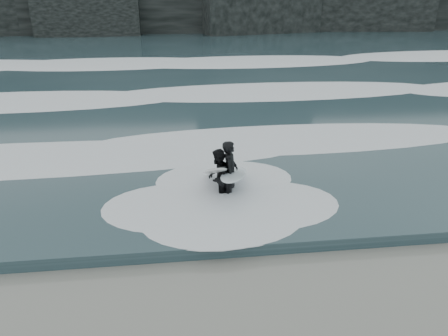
{
  "coord_description": "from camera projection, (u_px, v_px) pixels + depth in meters",
  "views": [
    {
      "loc": [
        -0.11,
        -4.75,
        5.55
      ],
      "look_at": [
        1.12,
        5.59,
        1.0
      ],
      "focal_mm": 35.0,
      "sensor_mm": 36.0,
      "label": 1
    }
  ],
  "objects": [
    {
      "name": "surfer_left",
      "position": [
        226.0,
        172.0,
        11.45
      ],
      "size": [
        1.01,
        2.09,
        1.73
      ],
      "color": "black",
      "rests_on": "ground"
    },
    {
      "name": "sea",
      "position": [
        173.0,
        56.0,
        32.88
      ],
      "size": [
        90.0,
        52.0,
        0.3
      ],
      "primitive_type": "cube",
      "color": "#2A3E45",
      "rests_on": "ground"
    },
    {
      "name": "surfer_right",
      "position": [
        221.0,
        176.0,
        11.43
      ],
      "size": [
        1.43,
        2.36,
        1.52
      ],
      "color": "black",
      "rests_on": "ground"
    },
    {
      "name": "foam_near",
      "position": [
        179.0,
        145.0,
        14.59
      ],
      "size": [
        60.0,
        3.2,
        0.2
      ],
      "primitive_type": "ellipsoid",
      "color": "white",
      "rests_on": "sea"
    },
    {
      "name": "foam_mid",
      "position": [
        175.0,
        94.0,
        20.95
      ],
      "size": [
        60.0,
        4.0,
        0.24
      ],
      "primitive_type": "ellipsoid",
      "color": "white",
      "rests_on": "sea"
    },
    {
      "name": "foam_far",
      "position": [
        173.0,
        61.0,
        29.12
      ],
      "size": [
        60.0,
        4.8,
        0.3
      ],
      "primitive_type": "ellipsoid",
      "color": "white",
      "rests_on": "sea"
    }
  ]
}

